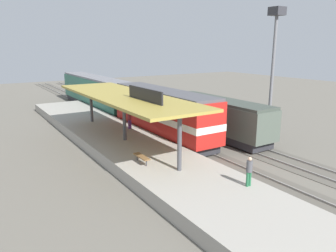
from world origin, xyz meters
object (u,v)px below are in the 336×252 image
Objects in this scene: freight_car at (219,117)px; person_waiting at (249,170)px; light_mast at (274,47)px; platform_bench at (142,157)px; locomotive at (162,113)px; passenger_carriage_single at (95,92)px; person_walking at (130,119)px.

person_waiting is at bearing -123.70° from freight_car.
platform_bench is at bearing -174.73° from light_mast.
light_mast reaches higher than freight_car.
passenger_carriage_single is at bearing 90.00° from locomotive.
freight_car reaches higher than platform_bench.
person_walking reaches higher than platform_bench.
person_waiting is at bearing -143.76° from light_mast.
person_waiting is (-2.67, -13.62, -0.56)m from locomotive.
passenger_carriage_single reaches higher than person_walking.
freight_car is at bearing -77.47° from passenger_carriage_single.
locomotive is 1.23× the size of light_mast.
light_mast is 14.43m from person_walking.
person_walking is (0.07, 15.24, 0.00)m from person_waiting.
person_walking is at bearing 89.73° from person_waiting.
person_walking is (-7.20, 4.33, -0.12)m from freight_car.
person_waiting is 1.00× the size of person_walking.
freight_car is (4.60, -2.71, -0.44)m from locomotive.
light_mast is at bearing -37.29° from locomotive.
freight_car is (4.60, -20.71, -0.34)m from passenger_carriage_single.
passenger_carriage_single is at bearing 85.16° from person_waiting.
freight_car is 7.02× the size of person_walking.
person_waiting is at bearing -90.27° from person_walking.
person_walking is (-2.60, -16.38, -0.46)m from passenger_carriage_single.
light_mast reaches higher than locomotive.
person_walking is at bearing 148.07° from locomotive.
passenger_carriage_single is 16.59m from person_walking.
passenger_carriage_single is at bearing 108.05° from light_mast.
freight_car is at bearing 56.30° from person_waiting.
light_mast reaches higher than person_walking.
locomotive is at bearing 149.53° from freight_car.
light_mast reaches higher than passenger_carriage_single.
passenger_carriage_single is 1.67× the size of freight_car.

